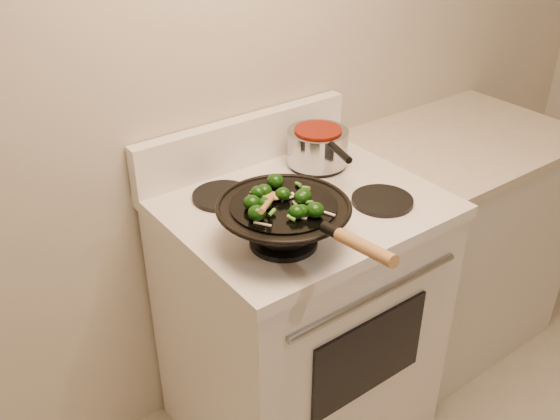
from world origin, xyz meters
TOP-DOWN VIEW (x-y plane):
  - stove at (-0.07, 1.17)m, footprint 0.78×0.67m
  - counter_unit at (0.71, 1.20)m, footprint 0.80×0.62m
  - wok at (-0.25, 1.02)m, footprint 0.35×0.58m
  - stirfry at (-0.26, 1.02)m, footprint 0.22×0.23m
  - wooden_spoon at (-0.30, 1.01)m, footprint 0.18×0.19m
  - saucepan at (0.11, 1.32)m, footprint 0.20×0.31m

SIDE VIEW (x-z plane):
  - counter_unit at x=0.71m, z-range 0.00..0.91m
  - stove at x=-0.07m, z-range -0.07..1.01m
  - saucepan at x=0.11m, z-range 0.93..1.05m
  - wok at x=-0.25m, z-range 0.90..1.08m
  - stirfry at x=-0.26m, z-range 1.04..1.07m
  - wooden_spoon at x=-0.30m, z-range 1.03..1.12m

